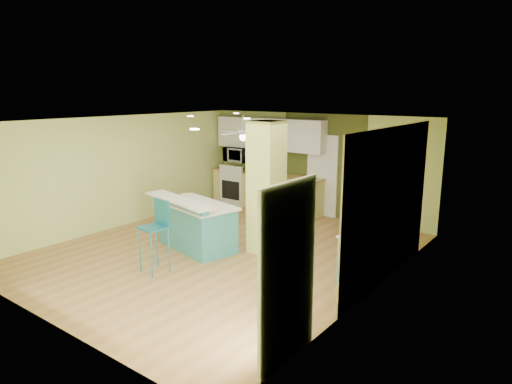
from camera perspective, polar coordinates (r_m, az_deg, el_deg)
floor at (r=8.90m, az=-4.07°, el=-7.44°), size 6.00×7.00×0.01m
ceiling at (r=8.39m, az=-4.34°, el=8.90°), size 6.00×7.00×0.01m
wall_back at (r=11.38m, az=7.53°, el=3.41°), size 6.00×0.01×2.50m
wall_front at (r=6.44m, az=-25.28°, el=-4.75°), size 6.00×0.01×2.50m
wall_left at (r=10.75m, az=-16.35°, el=2.48°), size 0.01×7.00×2.50m
wall_right at (r=7.00m, az=14.67°, el=-2.62°), size 0.01×7.00×2.50m
wood_panel at (r=7.55m, az=16.31°, el=-1.63°), size 0.02×3.40×2.50m
olive_accent at (r=11.27m, az=8.37°, el=3.30°), size 2.20×0.02×2.50m
interior_door at (r=11.29m, az=8.26°, el=2.03°), size 0.82×0.05×2.00m
french_door at (r=5.13m, az=4.03°, el=-10.20°), size 0.04×1.08×2.10m
column at (r=8.54m, az=1.30°, el=0.49°), size 0.55×0.55×2.50m
kitchen_run at (r=11.96m, az=1.28°, el=0.16°), size 3.25×0.63×0.94m
stove at (r=12.52m, az=-2.27°, el=0.66°), size 0.76×0.66×1.08m
upper_cabinets at (r=11.83m, az=1.66°, el=7.28°), size 3.20×0.34×0.80m
microwave at (r=12.38m, az=-2.28°, el=4.71°), size 0.70×0.48×0.39m
ceiling_fan at (r=10.65m, az=-1.61°, el=7.39°), size 1.41×1.41×0.61m
pendant_lamp at (r=7.68m, az=14.65°, el=3.54°), size 0.14×0.14×0.69m
wall_decor at (r=7.67m, az=16.83°, el=0.86°), size 0.03×0.90×0.70m
peninsula at (r=9.00m, az=-7.53°, el=-4.04°), size 2.01×1.41×1.04m
bar_stool at (r=7.87m, az=-12.25°, el=-3.96°), size 0.46×0.46×1.25m
side_counter at (r=7.83m, az=13.80°, el=-7.38°), size 0.54×1.27×0.82m
fruit_bowl at (r=11.78m, az=1.37°, el=2.46°), size 0.28×0.28×0.07m
canister at (r=9.05m, az=-8.76°, el=-0.73°), size 0.17×0.17×0.15m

